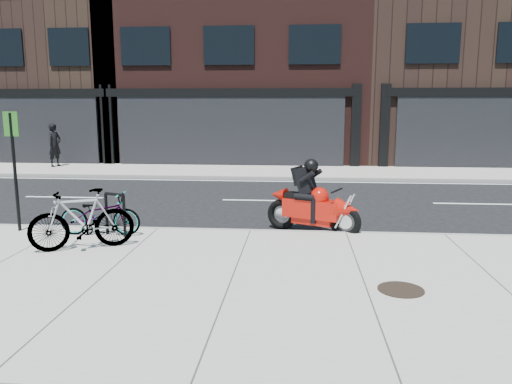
# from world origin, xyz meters

# --- Properties ---
(ground) EXTENTS (120.00, 120.00, 0.00)m
(ground) POSITION_xyz_m (0.00, 0.00, 0.00)
(ground) COLOR black
(ground) RESTS_ON ground
(sidewalk_near) EXTENTS (60.00, 6.00, 0.13)m
(sidewalk_near) POSITION_xyz_m (0.00, -5.00, 0.07)
(sidewalk_near) COLOR gray
(sidewalk_near) RESTS_ON ground
(sidewalk_far) EXTENTS (60.00, 3.50, 0.13)m
(sidewalk_far) POSITION_xyz_m (0.00, 7.75, 0.07)
(sidewalk_far) COLOR gray
(sidewalk_far) RESTS_ON ground
(building_midwest) EXTENTS (10.00, 10.00, 12.00)m
(building_midwest) POSITION_xyz_m (-12.00, 14.50, 6.00)
(building_midwest) COLOR black
(building_midwest) RESTS_ON ground
(building_center) EXTENTS (12.00, 10.00, 14.50)m
(building_center) POSITION_xyz_m (-2.00, 14.50, 7.25)
(building_center) COLOR black
(building_center) RESTS_ON ground
(building_mideast) EXTENTS (12.00, 10.00, 12.50)m
(building_mideast) POSITION_xyz_m (10.00, 14.50, 6.25)
(building_mideast) COLOR black
(building_mideast) RESTS_ON ground
(bike_rack) EXTENTS (0.49, 0.23, 0.88)m
(bike_rack) POSITION_xyz_m (-2.67, -2.62, 0.65)
(bike_rack) COLOR black
(bike_rack) RESTS_ON sidewalk_near
(bicycle_front) EXTENTS (1.66, 0.62, 0.86)m
(bicycle_front) POSITION_xyz_m (-3.00, -2.60, 0.56)
(bicycle_front) COLOR gray
(bicycle_front) RESTS_ON sidewalk_near
(bicycle_rear) EXTENTS (1.91, 1.25, 1.12)m
(bicycle_rear) POSITION_xyz_m (-2.93, -3.60, 0.69)
(bicycle_rear) COLOR gray
(bicycle_rear) RESTS_ON sidewalk_near
(motorcycle) EXTENTS (2.04, 1.21, 1.63)m
(motorcycle) POSITION_xyz_m (1.40, -1.64, 0.66)
(motorcycle) COLOR black
(motorcycle) RESTS_ON ground
(pedestrian) EXTENTS (0.61, 0.77, 1.83)m
(pedestrian) POSITION_xyz_m (-9.34, 8.24, 1.05)
(pedestrian) COLOR black
(pedestrian) RESTS_ON sidewalk_far
(manhole_cover) EXTENTS (0.83, 0.83, 0.02)m
(manhole_cover) POSITION_xyz_m (2.48, -5.21, 0.14)
(manhole_cover) COLOR black
(manhole_cover) RESTS_ON sidewalk_near
(sign_post) EXTENTS (0.34, 0.07, 2.48)m
(sign_post) POSITION_xyz_m (-4.85, -2.40, 1.61)
(sign_post) COLOR black
(sign_post) RESTS_ON sidewalk_near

